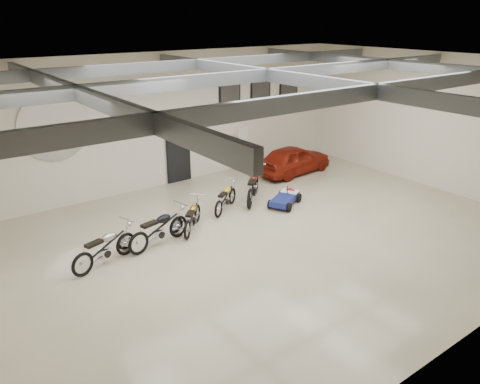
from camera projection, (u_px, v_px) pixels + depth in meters
floor at (264, 238)px, 13.91m from camera, size 16.00×12.00×0.01m
ceiling at (267, 65)px, 12.13m from camera, size 16.00×12.00×0.01m
back_wall at (164, 121)px, 17.52m from camera, size 16.00×0.02×5.00m
right_wall at (431, 121)px, 17.46m from camera, size 0.02×12.00×5.00m
ceiling_beams at (267, 75)px, 12.21m from camera, size 15.80×11.80×0.32m
door at (178, 156)px, 18.28m from camera, size 0.92×0.08×2.10m
logo_plaque at (54, 127)px, 15.16m from camera, size 2.30×0.06×1.16m
poster_left at (230, 97)px, 18.95m from camera, size 1.05×0.08×1.35m
poster_mid at (260, 93)px, 19.84m from camera, size 1.05×0.08×1.35m
poster_right at (289, 90)px, 20.72m from camera, size 1.05×0.08×1.35m
oil_sign at (208, 134)px, 18.83m from camera, size 0.72×0.10×0.72m
banner_stand at (243, 149)px, 19.56m from camera, size 0.53×0.28×1.87m
motorcycle_silver at (104, 247)px, 12.25m from camera, size 2.10×1.19×1.04m
motorcycle_black at (159, 228)px, 13.29m from camera, size 2.16×1.07×1.08m
motorcycle_gold at (192, 216)px, 14.26m from camera, size 1.66×1.65×0.93m
motorcycle_yellow at (225, 197)px, 15.72m from camera, size 1.79×1.45×0.93m
motorcycle_red at (253, 186)px, 16.50m from camera, size 2.05×2.01×1.14m
go_kart at (286, 195)px, 16.32m from camera, size 1.92×1.51×0.64m
vintage_car at (294, 159)px, 19.38m from camera, size 1.72×3.60×1.19m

